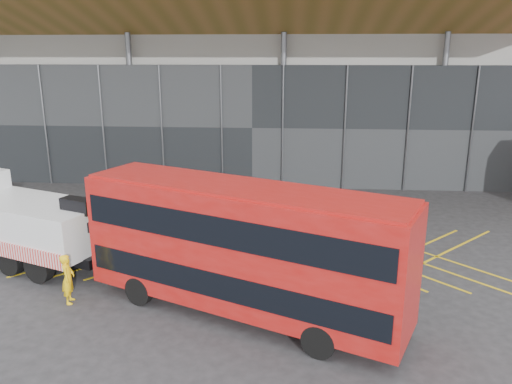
{
  "coord_description": "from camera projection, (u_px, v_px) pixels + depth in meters",
  "views": [
    {
      "loc": [
        4.72,
        -21.16,
        8.78
      ],
      "look_at": [
        3.0,
        1.5,
        2.4
      ],
      "focal_mm": 35.0,
      "sensor_mm": 36.0,
      "label": 1
    }
  ],
  "objects": [
    {
      "name": "ground_plane",
      "position": [
        189.0,
        249.0,
        23.03
      ],
      "size": [
        120.0,
        120.0,
        0.0
      ],
      "primitive_type": "plane",
      "color": "#29292B"
    },
    {
      "name": "road_markings",
      "position": [
        258.0,
        251.0,
        22.79
      ],
      "size": [
        23.16,
        7.16,
        0.01
      ],
      "color": "yellow",
      "rests_on": "ground_plane"
    },
    {
      "name": "construction_building",
      "position": [
        259.0,
        50.0,
        38.12
      ],
      "size": [
        55.0,
        23.97,
        18.0
      ],
      "color": "gray",
      "rests_on": "ground_plane"
    },
    {
      "name": "bus_towed",
      "position": [
        241.0,
        245.0,
        16.68
      ],
      "size": [
        11.38,
        6.96,
        4.61
      ],
      "rotation": [
        0.0,
        0.0,
        -0.42
      ],
      "color": "#9E0F0C",
      "rests_on": "ground_plane"
    },
    {
      "name": "worker",
      "position": [
        68.0,
        279.0,
        17.92
      ],
      "size": [
        0.58,
        0.75,
        1.85
      ],
      "primitive_type": "imported",
      "rotation": [
        0.0,
        0.0,
        1.79
      ],
      "color": "yellow",
      "rests_on": "ground_plane"
    }
  ]
}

